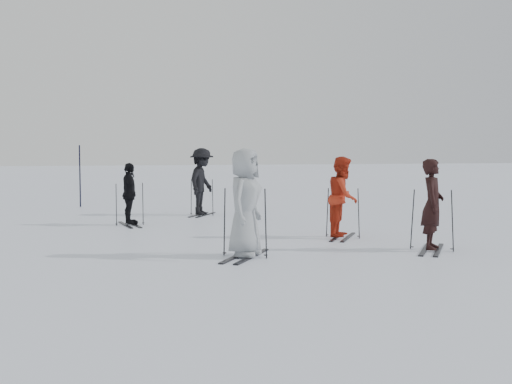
{
  "coord_description": "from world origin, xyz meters",
  "views": [
    {
      "loc": [
        -3.24,
        -13.5,
        2.04
      ],
      "look_at": [
        0.0,
        1.0,
        1.0
      ],
      "focal_mm": 45.0,
      "sensor_mm": 36.0,
      "label": 1
    }
  ],
  "objects_px": {
    "skier_grey": "(245,204)",
    "skier_uphill_left": "(130,195)",
    "skier_uphill_far": "(202,182)",
    "piste_marker": "(80,176)",
    "skier_red": "(343,198)",
    "skier_near_dark": "(432,206)"
  },
  "relations": [
    {
      "from": "skier_grey",
      "to": "skier_uphill_left",
      "type": "xyz_separation_m",
      "value": [
        -1.97,
        5.42,
        -0.19
      ]
    },
    {
      "from": "skier_uphill_far",
      "to": "piste_marker",
      "type": "relative_size",
      "value": 0.94
    },
    {
      "from": "skier_uphill_left",
      "to": "skier_red",
      "type": "bearing_deg",
      "value": -136.59
    },
    {
      "from": "skier_red",
      "to": "skier_grey",
      "type": "height_order",
      "value": "skier_grey"
    },
    {
      "from": "skier_near_dark",
      "to": "skier_grey",
      "type": "bearing_deg",
      "value": 121.24
    },
    {
      "from": "skier_near_dark",
      "to": "skier_uphill_far",
      "type": "distance_m",
      "value": 8.34
    },
    {
      "from": "skier_red",
      "to": "piste_marker",
      "type": "bearing_deg",
      "value": 64.78
    },
    {
      "from": "skier_red",
      "to": "piste_marker",
      "type": "relative_size",
      "value": 0.85
    },
    {
      "from": "skier_red",
      "to": "skier_uphill_far",
      "type": "bearing_deg",
      "value": 54.66
    },
    {
      "from": "skier_near_dark",
      "to": "skier_uphill_left",
      "type": "bearing_deg",
      "value": 78.59
    },
    {
      "from": "skier_uphill_left",
      "to": "skier_uphill_far",
      "type": "xyz_separation_m",
      "value": [
        2.18,
        2.05,
        0.19
      ]
    },
    {
      "from": "skier_red",
      "to": "skier_uphill_left",
      "type": "bearing_deg",
      "value": 84.1
    },
    {
      "from": "skier_grey",
      "to": "skier_uphill_left",
      "type": "distance_m",
      "value": 5.77
    },
    {
      "from": "skier_red",
      "to": "piste_marker",
      "type": "xyz_separation_m",
      "value": [
        -6.15,
        9.0,
        0.15
      ]
    },
    {
      "from": "skier_near_dark",
      "to": "skier_red",
      "type": "xyz_separation_m",
      "value": [
        -1.09,
        2.09,
        0.01
      ]
    },
    {
      "from": "skier_near_dark",
      "to": "skier_grey",
      "type": "xyz_separation_m",
      "value": [
        -3.76,
        0.08,
        0.1
      ]
    },
    {
      "from": "skier_uphill_left",
      "to": "skier_uphill_far",
      "type": "distance_m",
      "value": 3.0
    },
    {
      "from": "skier_uphill_left",
      "to": "skier_grey",
      "type": "bearing_deg",
      "value": -170.36
    },
    {
      "from": "piste_marker",
      "to": "skier_uphill_far",
      "type": "bearing_deg",
      "value": -43.78
    },
    {
      "from": "piste_marker",
      "to": "skier_grey",
      "type": "bearing_deg",
      "value": -72.45
    },
    {
      "from": "skier_grey",
      "to": "skier_uphill_left",
      "type": "bearing_deg",
      "value": 51.02
    },
    {
      "from": "skier_red",
      "to": "skier_grey",
      "type": "bearing_deg",
      "value": 157.42
    }
  ]
}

